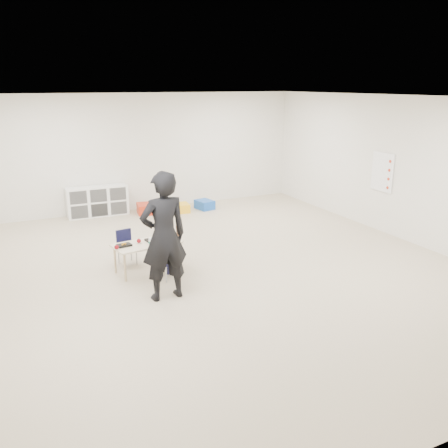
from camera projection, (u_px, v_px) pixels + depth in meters
name	position (u px, v px, depth m)	size (l,w,h in m)	color
room	(219.00, 188.00, 7.59)	(9.00, 9.02, 2.80)	beige
table	(147.00, 257.00, 7.84)	(1.15, 0.70, 0.50)	#F5E4C4
chair_near	(169.00, 261.00, 7.51)	(0.29, 0.27, 0.59)	#111234
chair_far	(127.00, 248.00, 8.13)	(0.29, 0.27, 0.59)	#111234
child	(169.00, 251.00, 7.47)	(0.40, 0.40, 0.94)	#9AB1D0
lunch_tray_near	(152.00, 240.00, 7.87)	(0.22, 0.16, 0.03)	black
lunch_tray_far	(124.00, 245.00, 7.61)	(0.22, 0.16, 0.03)	black
milk_carton	(151.00, 241.00, 7.70)	(0.07, 0.07, 0.10)	white
bread_roll	(166.00, 239.00, 7.84)	(0.09, 0.09, 0.07)	tan
apple_near	(139.00, 241.00, 7.75)	(0.07, 0.07, 0.07)	maroon
apple_far	(117.00, 247.00, 7.45)	(0.07, 0.07, 0.07)	maroon
cubby_shelf	(97.00, 201.00, 11.13)	(1.40, 0.40, 0.70)	white
rules_poster	(382.00, 172.00, 9.77)	(0.02, 0.60, 0.80)	white
adult	(164.00, 237.00, 6.66)	(0.68, 0.45, 1.87)	black
bin_red	(146.00, 209.00, 11.36)	(0.38, 0.49, 0.24)	red
bin_yellow	(182.00, 208.00, 11.51)	(0.33, 0.42, 0.21)	yellow
bin_blue	(205.00, 205.00, 11.78)	(0.35, 0.45, 0.22)	#184FB4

